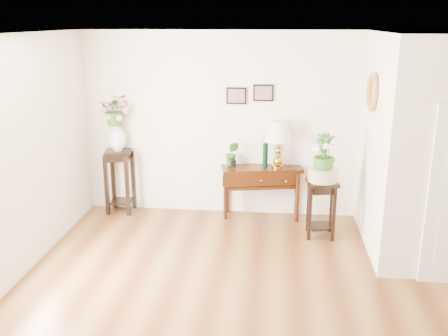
# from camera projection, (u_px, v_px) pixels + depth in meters

# --- Properties ---
(floor) EXTENTS (6.00, 5.50, 0.02)m
(floor) POSITION_uv_depth(u_px,v_px,m) (275.00, 309.00, 5.28)
(floor) COLOR brown
(floor) RESTS_ON ground
(ceiling) EXTENTS (6.00, 5.50, 0.02)m
(ceiling) POSITION_uv_depth(u_px,v_px,m) (285.00, 36.00, 4.48)
(ceiling) COLOR white
(ceiling) RESTS_ON ground
(wall_back) EXTENTS (6.00, 0.02, 2.80)m
(wall_back) POSITION_uv_depth(u_px,v_px,m) (279.00, 126.00, 7.50)
(wall_back) COLOR silver
(wall_back) RESTS_ON ground
(partition) EXTENTS (1.80, 1.95, 2.80)m
(partition) POSITION_uv_depth(u_px,v_px,m) (445.00, 145.00, 6.36)
(partition) COLOR silver
(partition) RESTS_ON floor
(art_print_left) EXTENTS (0.30, 0.02, 0.25)m
(art_print_left) POSITION_uv_depth(u_px,v_px,m) (236.00, 96.00, 7.42)
(art_print_left) COLOR black
(art_print_left) RESTS_ON wall_back
(art_print_right) EXTENTS (0.30, 0.02, 0.25)m
(art_print_right) POSITION_uv_depth(u_px,v_px,m) (263.00, 93.00, 7.36)
(art_print_right) COLOR black
(art_print_right) RESTS_ON wall_back
(wall_ornament) EXTENTS (0.07, 0.51, 0.51)m
(wall_ornament) POSITION_uv_depth(u_px,v_px,m) (372.00, 92.00, 6.39)
(wall_ornament) COLOR #C6843B
(wall_ornament) RESTS_ON partition
(console_table) EXTENTS (1.26, 0.63, 0.80)m
(console_table) POSITION_uv_depth(u_px,v_px,m) (261.00, 192.00, 7.64)
(console_table) COLOR black
(console_table) RESTS_ON floor
(table_lamp) EXTENTS (0.48, 0.48, 0.71)m
(table_lamp) POSITION_uv_depth(u_px,v_px,m) (278.00, 145.00, 7.40)
(table_lamp) COLOR #B38927
(table_lamp) RESTS_ON console_table
(green_vase) EXTENTS (0.08, 0.08, 0.37)m
(green_vase) POSITION_uv_depth(u_px,v_px,m) (265.00, 156.00, 7.47)
(green_vase) COLOR black
(green_vase) RESTS_ON console_table
(potted_plant) EXTENTS (0.21, 0.17, 0.36)m
(potted_plant) POSITION_uv_depth(u_px,v_px,m) (232.00, 155.00, 7.52)
(potted_plant) COLOR #2C601D
(potted_plant) RESTS_ON console_table
(plant_stand_a) EXTENTS (0.45, 0.45, 1.00)m
(plant_stand_a) POSITION_uv_depth(u_px,v_px,m) (120.00, 181.00, 7.83)
(plant_stand_a) COLOR black
(plant_stand_a) RESTS_ON floor
(porcelain_vase) EXTENTS (0.31, 0.31, 0.44)m
(porcelain_vase) POSITION_uv_depth(u_px,v_px,m) (117.00, 136.00, 7.63)
(porcelain_vase) COLOR white
(porcelain_vase) RESTS_ON plant_stand_a
(lily_arrangement) EXTENTS (0.51, 0.47, 0.48)m
(lily_arrangement) POSITION_uv_depth(u_px,v_px,m) (116.00, 109.00, 7.51)
(lily_arrangement) COLOR #2C601D
(lily_arrangement) RESTS_ON porcelain_vase
(plant_stand_b) EXTENTS (0.45, 0.45, 0.81)m
(plant_stand_b) POSITION_uv_depth(u_px,v_px,m) (321.00, 209.00, 6.96)
(plant_stand_b) COLOR black
(plant_stand_b) RESTS_ON floor
(ceramic_bowl) EXTENTS (0.47, 0.47, 0.18)m
(ceramic_bowl) POSITION_uv_depth(u_px,v_px,m) (323.00, 175.00, 6.82)
(ceramic_bowl) COLOR #BBAD92
(ceramic_bowl) RESTS_ON plant_stand_b
(narcissus) EXTENTS (0.32, 0.32, 0.54)m
(narcissus) POSITION_uv_depth(u_px,v_px,m) (324.00, 154.00, 6.74)
(narcissus) COLOR #2C601D
(narcissus) RESTS_ON ceramic_bowl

